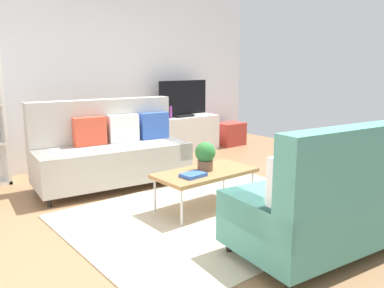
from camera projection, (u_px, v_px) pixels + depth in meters
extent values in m
plane|color=#936B47|center=(213.00, 208.00, 4.27)|extent=(7.68, 7.68, 0.00)
cube|color=silver|center=(94.00, 71.00, 6.11)|extent=(6.40, 0.12, 2.90)
cube|color=beige|center=(214.00, 214.00, 4.07)|extent=(2.90, 2.20, 0.01)
cube|color=#B2ADA3|center=(112.00, 162.00, 4.97)|extent=(1.99, 1.07, 0.44)
cube|color=#B2ADA3|center=(102.00, 121.00, 5.14)|extent=(1.91, 0.43, 0.56)
cube|color=#B2ADA3|center=(171.00, 147.00, 5.39)|extent=(0.30, 0.86, 0.22)
cube|color=#B2ADA3|center=(42.00, 162.00, 4.51)|extent=(0.30, 0.86, 0.22)
cylinder|color=black|center=(184.00, 179.00, 5.20)|extent=(0.05, 0.05, 0.10)
cylinder|color=black|center=(49.00, 202.00, 4.29)|extent=(0.05, 0.05, 0.10)
cylinder|color=black|center=(161.00, 168.00, 5.76)|extent=(0.05, 0.05, 0.10)
cylinder|color=black|center=(37.00, 187.00, 4.86)|extent=(0.05, 0.05, 0.10)
cube|color=#3359B2|center=(154.00, 126.00, 5.36)|extent=(0.41, 0.19, 0.36)
cube|color=white|center=(123.00, 128.00, 5.12)|extent=(0.41, 0.19, 0.36)
cube|color=#D84C33|center=(90.00, 131.00, 4.89)|extent=(0.41, 0.19, 0.36)
cube|color=teal|center=(334.00, 209.00, 3.35)|extent=(1.99, 1.07, 0.44)
cube|color=teal|center=(374.00, 160.00, 2.99)|extent=(1.91, 0.44, 0.56)
cube|color=teal|center=(260.00, 216.00, 2.89)|extent=(0.30, 0.86, 0.22)
cylinder|color=black|center=(229.00, 247.00, 3.24)|extent=(0.05, 0.05, 0.10)
cylinder|color=black|center=(360.00, 207.00, 4.14)|extent=(0.05, 0.05, 0.10)
cylinder|color=black|center=(289.00, 285.00, 2.67)|extent=(0.05, 0.05, 0.10)
cube|color=white|center=(293.00, 180.00, 2.81)|extent=(0.41, 0.19, 0.36)
cube|color=#9E7042|center=(205.00, 173.00, 4.18)|extent=(1.10, 0.56, 0.04)
cylinder|color=silver|center=(155.00, 196.00, 4.08)|extent=(0.02, 0.02, 0.38)
cylinder|color=silver|center=(224.00, 179.00, 4.70)|extent=(0.02, 0.02, 0.38)
cylinder|color=silver|center=(182.00, 208.00, 3.73)|extent=(0.02, 0.02, 0.38)
cylinder|color=silver|center=(252.00, 188.00, 4.35)|extent=(0.02, 0.02, 0.38)
cube|color=silver|center=(183.00, 134.00, 7.00)|extent=(1.40, 0.44, 0.64)
cube|color=black|center=(183.00, 116.00, 6.91)|extent=(0.36, 0.20, 0.04)
cube|color=black|center=(183.00, 98.00, 6.85)|extent=(1.00, 0.05, 0.60)
cube|color=white|center=(0.00, 104.00, 5.03)|extent=(0.04, 0.36, 2.10)
cube|color=#B2382D|center=(230.00, 134.00, 7.62)|extent=(0.52, 0.40, 0.44)
cylinder|color=brown|center=(205.00, 165.00, 4.19)|extent=(0.17, 0.17, 0.11)
sphere|color=#2D7233|center=(205.00, 152.00, 4.17)|extent=(0.22, 0.22, 0.22)
cube|color=#3359B2|center=(193.00, 175.00, 3.96)|extent=(0.25, 0.20, 0.04)
cylinder|color=#B24C4C|center=(154.00, 113.00, 6.59)|extent=(0.12, 0.12, 0.20)
cylinder|color=red|center=(165.00, 115.00, 6.64)|extent=(0.06, 0.06, 0.14)
cylinder|color=purple|center=(171.00, 112.00, 6.70)|extent=(0.05, 0.05, 0.21)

